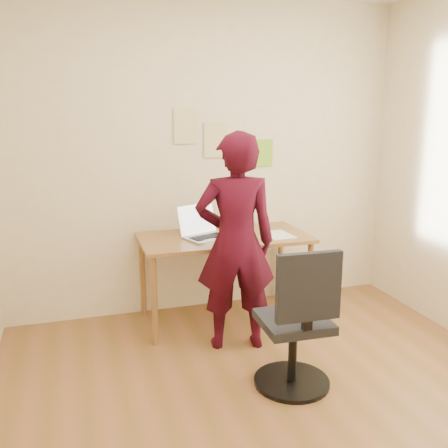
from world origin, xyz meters
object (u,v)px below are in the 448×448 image
object	(u,v)px
phone	(248,239)
person	(236,243)
desk	(224,246)
laptop	(204,231)
office_chair	(297,330)

from	to	relation	value
phone	person	bearing A→B (deg)	-155.45
person	desk	bearing A→B (deg)	-87.06
person	laptop	bearing A→B (deg)	-67.33
laptop	office_chair	xyz separation A→B (m)	(0.29, -1.20, -0.38)
phone	office_chair	world-z (taller)	office_chair
desk	laptop	size ratio (longest dim) A/B	3.17
laptop	phone	bearing A→B (deg)	-49.85
person	phone	bearing A→B (deg)	-113.68
phone	person	world-z (taller)	person
desk	phone	bearing A→B (deg)	-47.13
desk	office_chair	bearing A→B (deg)	-84.47
phone	office_chair	size ratio (longest dim) A/B	0.14
office_chair	laptop	bearing A→B (deg)	105.52
desk	person	xyz separation A→B (m)	(-0.06, -0.48, 0.16)
laptop	person	bearing A→B (deg)	-98.52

